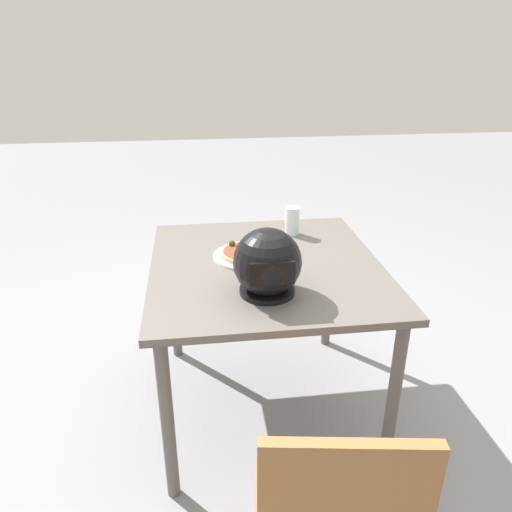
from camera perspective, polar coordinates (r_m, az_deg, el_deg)
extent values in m
plane|color=gray|center=(2.49, 1.02, -16.93)|extent=(14.00, 14.00, 0.00)
cube|color=#5B5651|center=(2.08, 1.17, -1.26)|extent=(0.98, 1.05, 0.03)
cylinder|color=#5B5651|center=(2.74, 8.59, -3.76)|extent=(0.05, 0.05, 0.73)
cylinder|color=#5B5651|center=(2.65, -9.68, -4.88)|extent=(0.05, 0.05, 0.73)
cylinder|color=#5B5651|center=(2.01, 15.88, -16.11)|extent=(0.05, 0.05, 0.73)
cylinder|color=#5B5651|center=(1.89, -10.42, -18.67)|extent=(0.05, 0.05, 0.73)
cylinder|color=white|center=(2.13, -1.14, 0.02)|extent=(0.29, 0.29, 0.01)
cylinder|color=tan|center=(2.12, -1.15, 0.39)|extent=(0.23, 0.23, 0.02)
cylinder|color=red|center=(2.12, -1.15, 0.65)|extent=(0.20, 0.20, 0.00)
sphere|color=#234C1E|center=(2.09, -1.74, 0.63)|extent=(0.03, 0.03, 0.03)
sphere|color=#234C1E|center=(2.17, -2.85, 1.48)|extent=(0.03, 0.03, 0.03)
sphere|color=#234C1E|center=(2.06, -0.51, 0.30)|extent=(0.04, 0.04, 0.04)
cylinder|color=#E0D172|center=(2.09, 1.14, 0.57)|extent=(0.02, 0.02, 0.01)
cylinder|color=#E0D172|center=(2.07, -1.14, 0.36)|extent=(0.03, 0.03, 0.01)
cylinder|color=#E0D172|center=(2.12, -0.07, 0.97)|extent=(0.02, 0.02, 0.02)
sphere|color=black|center=(1.78, 1.35, -0.70)|extent=(0.26, 0.26, 0.26)
cylinder|color=black|center=(1.83, 1.31, -4.05)|extent=(0.21, 0.21, 0.02)
cube|color=black|center=(1.68, 1.93, -2.11)|extent=(0.16, 0.02, 0.09)
cylinder|color=silver|center=(2.37, 4.29, 4.15)|extent=(0.07, 0.07, 0.14)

